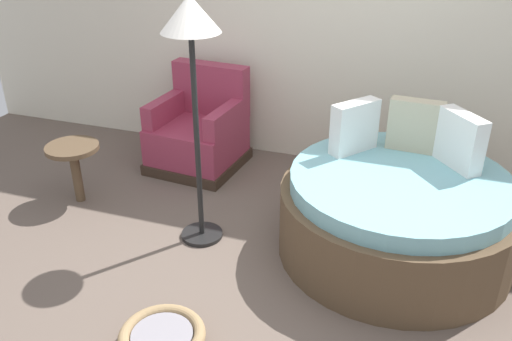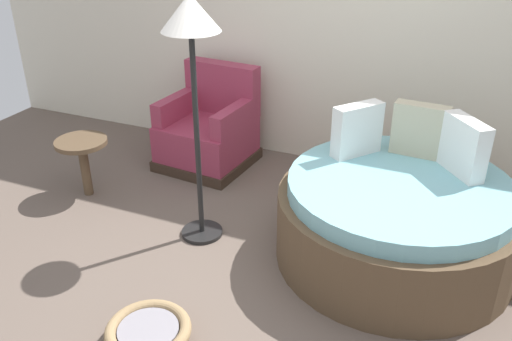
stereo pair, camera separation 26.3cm
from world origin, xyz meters
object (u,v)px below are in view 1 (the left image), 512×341
(round_daybed, at_px, (396,213))
(pet_basket, at_px, (162,339))
(side_table, at_px, (73,156))
(red_armchair, at_px, (200,133))
(floor_lamp, at_px, (191,40))

(round_daybed, bearing_deg, pet_basket, -128.86)
(round_daybed, height_order, side_table, round_daybed)
(red_armchair, relative_size, side_table, 1.81)
(round_daybed, xyz_separation_m, red_armchair, (-1.94, 0.86, 0.01))
(pet_basket, bearing_deg, side_table, 138.63)
(round_daybed, xyz_separation_m, pet_basket, (-1.16, -1.44, -0.25))
(floor_lamp, bearing_deg, side_table, 172.29)
(pet_basket, distance_m, side_table, 2.01)
(pet_basket, bearing_deg, floor_lamp, 102.78)
(side_table, distance_m, floor_lamp, 1.66)
(red_armchair, distance_m, floor_lamp, 1.75)
(side_table, bearing_deg, floor_lamp, -7.71)
(round_daybed, bearing_deg, red_armchair, 156.03)
(side_table, xyz_separation_m, floor_lamp, (1.23, -0.17, 1.11))
(red_armchair, xyz_separation_m, side_table, (-0.70, -0.99, 0.10))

